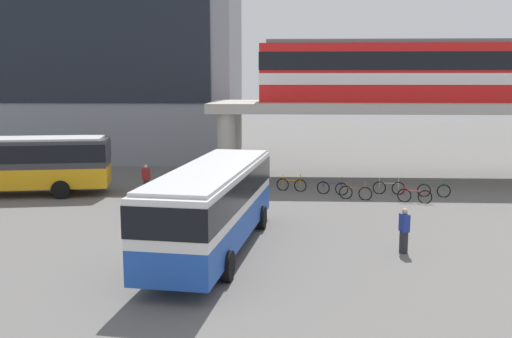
% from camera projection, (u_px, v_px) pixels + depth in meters
% --- Properties ---
extents(ground_plane, '(120.00, 120.00, 0.00)m').
position_uv_depth(ground_plane, '(214.00, 191.00, 33.36)').
color(ground_plane, '#605E5B').
extents(station_building, '(27.36, 12.42, 17.23)m').
position_uv_depth(station_building, '(72.00, 52.00, 47.77)').
color(station_building, gray).
rests_on(station_building, ground_plane).
extents(elevated_platform, '(26.72, 6.78, 4.96)m').
position_uv_depth(elevated_platform, '(421.00, 113.00, 36.50)').
color(elevated_platform, '#ADA89E').
rests_on(elevated_platform, ground_plane).
extents(train, '(21.25, 2.96, 3.84)m').
position_uv_depth(train, '(429.00, 70.00, 36.07)').
color(train, red).
rests_on(train, elevated_platform).
extents(bus_main, '(3.95, 11.28, 3.22)m').
position_uv_depth(bus_main, '(213.00, 199.00, 21.43)').
color(bus_main, '#1E4CB2').
rests_on(bus_main, ground_plane).
extents(bus_secondary, '(11.31, 4.43, 3.22)m').
position_uv_depth(bus_secondary, '(6.00, 160.00, 31.69)').
color(bus_secondary, orange).
rests_on(bus_secondary, ground_plane).
extents(bicycle_silver, '(1.79, 0.23, 1.04)m').
position_uv_depth(bicycle_silver, '(389.00, 188.00, 32.37)').
color(bicycle_silver, black).
rests_on(bicycle_silver, ground_plane).
extents(bicycle_brown, '(1.73, 0.58, 1.04)m').
position_uv_depth(bicycle_brown, '(356.00, 193.00, 30.97)').
color(bicycle_brown, black).
rests_on(bicycle_brown, ground_plane).
extents(bicycle_red, '(1.71, 0.63, 1.04)m').
position_uv_depth(bicycle_red, '(415.00, 196.00, 30.14)').
color(bicycle_red, black).
rests_on(bicycle_red, ground_plane).
extents(bicycle_green, '(1.79, 0.26, 1.04)m').
position_uv_depth(bicycle_green, '(434.00, 190.00, 31.63)').
color(bicycle_green, black).
rests_on(bicycle_green, ground_plane).
extents(bicycle_orange, '(1.74, 0.54, 1.04)m').
position_uv_depth(bicycle_orange, '(291.00, 185.00, 33.29)').
color(bicycle_orange, black).
rests_on(bicycle_orange, ground_plane).
extents(bicycle_blue, '(1.72, 0.61, 1.04)m').
position_uv_depth(bicycle_blue, '(332.00, 188.00, 32.28)').
color(bicycle_blue, black).
rests_on(bicycle_blue, ground_plane).
extents(pedestrian_at_kerb, '(0.47, 0.41, 1.66)m').
position_uv_depth(pedestrian_at_kerb, '(146.00, 180.00, 32.40)').
color(pedestrian_at_kerb, '#26262D').
rests_on(pedestrian_at_kerb, ground_plane).
extents(pedestrian_by_bike_rack, '(0.36, 0.46, 1.70)m').
position_uv_depth(pedestrian_by_bike_rack, '(404.00, 232.00, 21.39)').
color(pedestrian_by_bike_rack, '#26262D').
rests_on(pedestrian_by_bike_rack, ground_plane).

